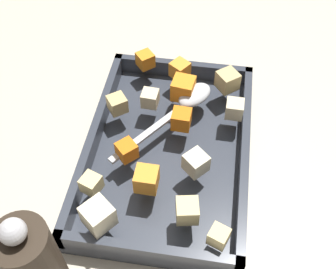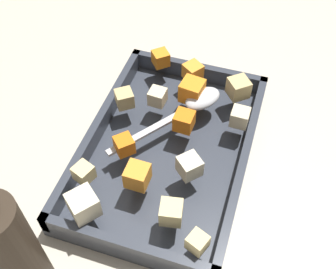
{
  "view_description": "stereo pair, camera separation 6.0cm",
  "coord_description": "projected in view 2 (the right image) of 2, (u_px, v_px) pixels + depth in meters",
  "views": [
    {
      "loc": [
        -0.39,
        -0.06,
        0.52
      ],
      "look_at": [
        -0.02,
        -0.01,
        0.06
      ],
      "focal_mm": 44.29,
      "sensor_mm": 36.0,
      "label": 1
    },
    {
      "loc": [
        -0.37,
        -0.12,
        0.52
      ],
      "look_at": [
        -0.02,
        -0.01,
        0.06
      ],
      "focal_mm": 44.29,
      "sensor_mm": 36.0,
      "label": 2
    }
  ],
  "objects": [
    {
      "name": "serving_spoon",
      "position": [
        196.0,
        103.0,
        0.64
      ],
      "size": [
        0.18,
        0.14,
        0.02
      ],
      "rotation": [
        0.0,
        0.0,
        2.51
      ],
      "color": "silver",
      "rests_on": "baking_dish"
    },
    {
      "name": "carrot_chunk_back_center",
      "position": [
        192.0,
        91.0,
        0.64
      ],
      "size": [
        0.04,
        0.04,
        0.03
      ],
      "primitive_type": "cube",
      "rotation": [
        0.0,
        0.0,
        4.58
      ],
      "color": "orange",
      "rests_on": "baking_dish"
    },
    {
      "name": "potato_chunk_corner_se",
      "position": [
        84.0,
        173.0,
        0.55
      ],
      "size": [
        0.03,
        0.03,
        0.02
      ],
      "primitive_type": "cube",
      "rotation": [
        0.0,
        0.0,
        4.35
      ],
      "color": "#E0CC89",
      "rests_on": "baking_dish"
    },
    {
      "name": "potato_chunk_far_right",
      "position": [
        238.0,
        88.0,
        0.65
      ],
      "size": [
        0.04,
        0.04,
        0.03
      ],
      "primitive_type": "cube",
      "rotation": [
        0.0,
        0.0,
        2.26
      ],
      "color": "tan",
      "rests_on": "baking_dish"
    },
    {
      "name": "pepper_mill",
      "position": [
        15.0,
        254.0,
        0.44
      ],
      "size": [
        0.05,
        0.05,
        0.21
      ],
      "color": "#2D2319",
      "rests_on": "ground_plane"
    },
    {
      "name": "carrot_chunk_near_right",
      "position": [
        124.0,
        145.0,
        0.58
      ],
      "size": [
        0.03,
        0.03,
        0.02
      ],
      "primitive_type": "cube",
      "rotation": [
        0.0,
        0.0,
        2.35
      ],
      "color": "orange",
      "rests_on": "baking_dish"
    },
    {
      "name": "potato_chunk_near_left",
      "position": [
        197.0,
        242.0,
        0.49
      ],
      "size": [
        0.03,
        0.03,
        0.02
      ],
      "primitive_type": "cube",
      "rotation": [
        0.0,
        0.0,
        5.91
      ],
      "color": "#E0CC89",
      "rests_on": "baking_dish"
    },
    {
      "name": "potato_chunk_under_handle",
      "position": [
        171.0,
        212.0,
        0.51
      ],
      "size": [
        0.03,
        0.03,
        0.03
      ],
      "primitive_type": "cube",
      "rotation": [
        0.0,
        0.0,
        4.9
      ],
      "color": "#E0CC89",
      "rests_on": "baking_dish"
    },
    {
      "name": "carrot_chunk_front_center",
      "position": [
        193.0,
        71.0,
        0.67
      ],
      "size": [
        0.04,
        0.04,
        0.03
      ],
      "primitive_type": "cube",
      "rotation": [
        0.0,
        0.0,
        5.67
      ],
      "color": "orange",
      "rests_on": "baking_dish"
    },
    {
      "name": "potato_chunk_center",
      "position": [
        124.0,
        98.0,
        0.64
      ],
      "size": [
        0.04,
        0.04,
        0.03
      ],
      "primitive_type": "cube",
      "rotation": [
        0.0,
        0.0,
        2.21
      ],
      "color": "tan",
      "rests_on": "baking_dish"
    },
    {
      "name": "potato_chunk_corner_nw",
      "position": [
        83.0,
        205.0,
        0.52
      ],
      "size": [
        0.05,
        0.05,
        0.03
      ],
      "primitive_type": "cube",
      "rotation": [
        0.0,
        0.0,
        5.61
      ],
      "color": "beige",
      "rests_on": "baking_dish"
    },
    {
      "name": "potato_chunk_heap_side",
      "position": [
        157.0,
        97.0,
        0.64
      ],
      "size": [
        0.03,
        0.03,
        0.02
      ],
      "primitive_type": "cube",
      "rotation": [
        0.0,
        0.0,
        6.22
      ],
      "color": "beige",
      "rests_on": "baking_dish"
    },
    {
      "name": "carrot_chunk_rim_edge",
      "position": [
        184.0,
        121.0,
        0.61
      ],
      "size": [
        0.03,
        0.03,
        0.03
      ],
      "primitive_type": "cube",
      "rotation": [
        0.0,
        0.0,
        3.09
      ],
      "color": "orange",
      "rests_on": "baking_dish"
    },
    {
      "name": "potato_chunk_far_left",
      "position": [
        240.0,
        117.0,
        0.61
      ],
      "size": [
        0.03,
        0.03,
        0.03
      ],
      "primitive_type": "cube",
      "rotation": [
        0.0,
        0.0,
        6.26
      ],
      "color": "beige",
      "rests_on": "baking_dish"
    },
    {
      "name": "carrot_chunk_corner_ne",
      "position": [
        137.0,
        176.0,
        0.55
      ],
      "size": [
        0.03,
        0.03,
        0.03
      ],
      "primitive_type": "cube",
      "rotation": [
        0.0,
        0.0,
        6.27
      ],
      "color": "orange",
      "rests_on": "baking_dish"
    },
    {
      "name": "carrot_chunk_mid_left",
      "position": [
        161.0,
        58.0,
        0.7
      ],
      "size": [
        0.04,
        0.04,
        0.03
      ],
      "primitive_type": "cube",
      "rotation": [
        0.0,
        0.0,
        5.43
      ],
      "color": "orange",
      "rests_on": "baking_dish"
    },
    {
      "name": "ground_plane",
      "position": [
        167.0,
        147.0,
        0.65
      ],
      "size": [
        4.0,
        4.0,
        0.0
      ],
      "primitive_type": "plane",
      "color": "#BCB29E"
    },
    {
      "name": "baking_dish",
      "position": [
        168.0,
        152.0,
        0.63
      ],
      "size": [
        0.35,
        0.24,
        0.05
      ],
      "color": "#333842",
      "rests_on": "ground_plane"
    },
    {
      "name": "potato_chunk_near_spoon",
      "position": [
        190.0,
        166.0,
        0.56
      ],
      "size": [
        0.04,
        0.04,
        0.03
      ],
      "primitive_type": "cube",
      "rotation": [
        0.0,
        0.0,
        3.97
      ],
      "color": "beige",
      "rests_on": "baking_dish"
    }
  ]
}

